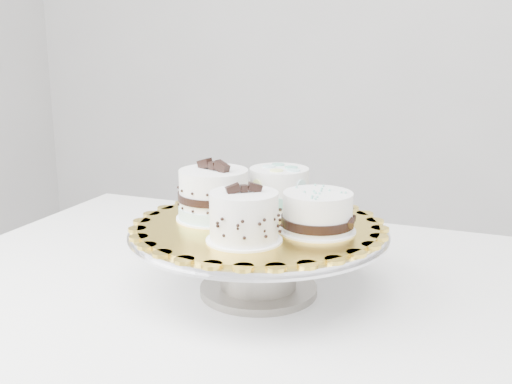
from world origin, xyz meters
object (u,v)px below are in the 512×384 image
(cake_swirl, at_px, (244,218))
(cake_stand, at_px, (259,248))
(cake_banded, at_px, (214,196))
(cake_ribbon, at_px, (318,213))
(table, at_px, (295,332))
(cake_dots, at_px, (279,189))
(cake_board, at_px, (259,225))

(cake_swirl, bearing_deg, cake_stand, 60.45)
(cake_banded, height_order, cake_ribbon, cake_banded)
(table, height_order, cake_stand, cake_stand)
(cake_ribbon, bearing_deg, cake_banded, 170.70)
(table, relative_size, cake_swirl, 9.97)
(cake_dots, bearing_deg, table, -32.78)
(cake_swirl, bearing_deg, cake_dots, 55.66)
(table, xyz_separation_m, cake_swirl, (-0.05, -0.10, 0.22))
(cake_swirl, height_order, cake_banded, cake_banded)
(cake_stand, height_order, cake_banded, cake_banded)
(cake_board, distance_m, cake_swirl, 0.09)
(cake_stand, relative_size, cake_ribbon, 3.34)
(cake_dots, bearing_deg, cake_stand, -74.09)
(cake_swirl, xyz_separation_m, cake_ribbon, (0.09, 0.08, -0.01))
(cake_dots, bearing_deg, cake_board, -74.09)
(cake_swirl, relative_size, cake_ribbon, 1.12)
(cake_swirl, bearing_deg, cake_banded, 98.37)
(cake_swirl, distance_m, cake_dots, 0.17)
(cake_stand, relative_size, cake_swirl, 2.98)
(cake_ribbon, bearing_deg, cake_board, 169.93)
(cake_stand, bearing_deg, table, 17.76)
(cake_board, xyz_separation_m, cake_swirl, (0.01, -0.09, 0.04))
(cake_swirl, height_order, cake_dots, cake_swirl)
(table, bearing_deg, cake_stand, -159.67)
(cake_board, relative_size, cake_ribbon, 3.08)
(cake_ribbon, bearing_deg, cake_dots, 128.54)
(table, distance_m, cake_ribbon, 0.22)
(cake_stand, xyz_separation_m, cake_banded, (-0.08, 0.00, 0.08))
(cake_board, bearing_deg, cake_swirl, -84.96)
(cake_dots, height_order, cake_ribbon, cake_dots)
(cake_stand, xyz_separation_m, cake_ribbon, (0.10, -0.01, 0.07))
(table, xyz_separation_m, cake_board, (-0.06, -0.02, 0.18))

